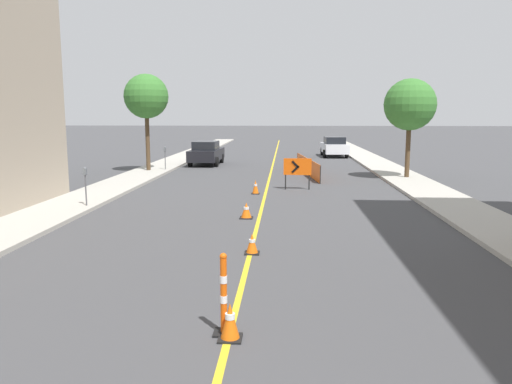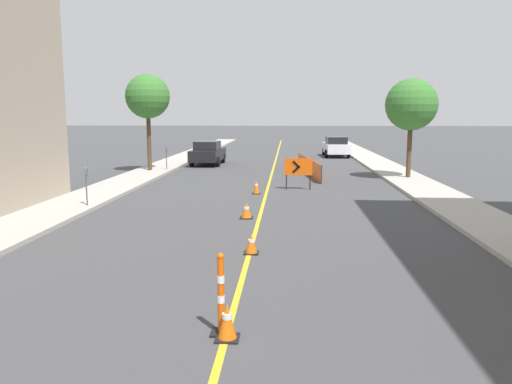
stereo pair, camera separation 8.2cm
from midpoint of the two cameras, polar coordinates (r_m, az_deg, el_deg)
The scene contains 16 objects.
lane_stripe at distance 31.49m, azimuth 2.07°, elevation 2.75°, with size 0.12×67.31×0.01m.
sidewalk_left at distance 32.45m, azimuth -10.46°, elevation 2.91°, with size 2.27×67.31×0.14m.
sidewalk_right at distance 32.06m, azimuth 14.75°, elevation 2.69°, with size 2.27×67.31×0.14m.
traffic_cone_second at distance 7.76m, azimuth -3.00°, elevation -14.55°, with size 0.36×0.36×0.57m.
traffic_cone_third at distance 12.20m, azimuth -0.35°, elevation -5.94°, with size 0.36×0.36×0.50m.
traffic_cone_fourth at distance 16.28m, azimuth -0.96°, elevation -2.13°, with size 0.42×0.42×0.52m.
traffic_cone_fifth at distance 21.24m, azimuth 0.14°, elevation 0.57°, with size 0.34×0.34×0.60m.
delineator_post_front at distance 7.83m, azimuth -3.72°, elevation -12.09°, with size 0.32×0.32×1.29m.
arrow_barricade_primary at distance 22.46m, azimuth 4.97°, elevation 2.78°, with size 1.25×0.12×1.41m.
safety_mesh_fence at distance 28.32m, azimuth 6.11°, elevation 2.94°, with size 0.98×7.93×0.91m.
parked_car_curb_near at distance 33.69m, azimuth -5.46°, elevation 4.48°, with size 1.95×4.35×1.59m.
parked_car_curb_mid at distance 40.57m, azimuth 9.18°, elevation 5.15°, with size 1.98×4.37×1.59m.
parking_meter_near_curb at distance 18.71m, azimuth -18.75°, elevation 1.48°, with size 0.12×0.11×1.38m.
parking_meter_far_curb at distance 29.93m, azimuth -10.13°, elevation 4.39°, with size 0.12×0.11×1.35m.
street_tree_left_near at distance 29.70m, azimuth -12.20°, elevation 10.59°, with size 2.53×2.53×5.51m.
street_tree_right_near at distance 26.88m, azimuth 17.42°, elevation 9.47°, with size 2.62×2.62×5.03m.
Camera 2 is at (0.92, 2.36, 3.37)m, focal length 35.00 mm.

